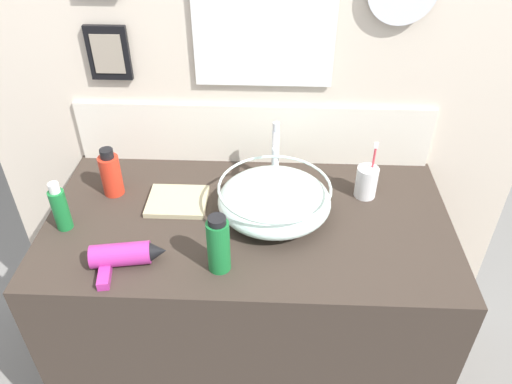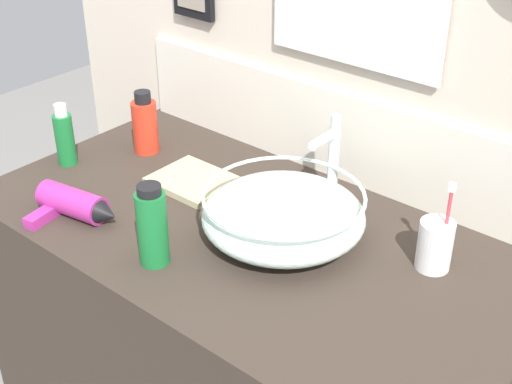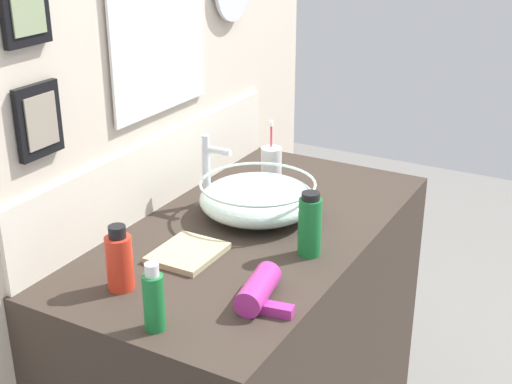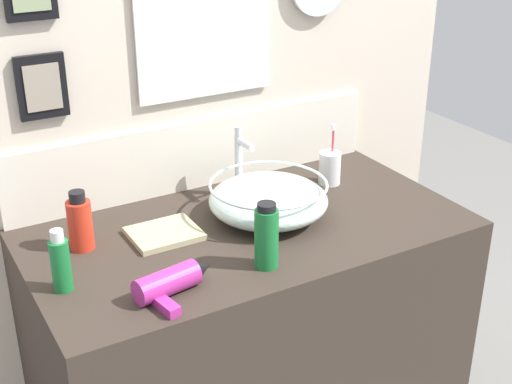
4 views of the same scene
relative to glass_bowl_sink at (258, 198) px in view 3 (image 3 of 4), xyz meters
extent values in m
cube|color=#382D26|center=(-0.08, -0.02, -0.49)|extent=(1.21, 0.64, 0.87)
cube|color=beige|center=(-0.08, 0.33, 0.26)|extent=(1.84, 0.06, 2.36)
cube|color=silver|center=(-0.08, 0.29, 0.05)|extent=(1.18, 0.02, 0.21)
cube|color=white|center=(-0.04, 0.29, 0.44)|extent=(0.36, 0.01, 0.36)
cube|color=white|center=(-0.04, 0.28, 0.44)|extent=(0.42, 0.01, 0.42)
cube|color=black|center=(-0.52, 0.28, 0.58)|extent=(0.13, 0.02, 0.17)
cube|color=gray|center=(-0.52, 0.28, 0.58)|extent=(0.09, 0.01, 0.12)
cube|color=black|center=(-0.52, 0.28, 0.33)|extent=(0.13, 0.02, 0.17)
cube|color=gray|center=(-0.52, 0.28, 0.33)|extent=(0.09, 0.01, 0.12)
ellipsoid|color=silver|center=(0.00, 0.00, 0.00)|extent=(0.34, 0.34, 0.11)
torus|color=silver|center=(0.00, 0.00, 0.05)|extent=(0.33, 0.33, 0.01)
torus|color=#B2B7BC|center=(0.00, 0.00, -0.05)|extent=(0.13, 0.13, 0.01)
cylinder|color=silver|center=(0.00, 0.17, 0.04)|extent=(0.02, 0.02, 0.19)
cylinder|color=silver|center=(0.00, 0.13, 0.12)|extent=(0.02, 0.08, 0.02)
cylinder|color=silver|center=(0.00, 0.17, 0.15)|extent=(0.02, 0.02, 0.03)
cylinder|color=#B22D8C|center=(-0.41, -0.22, -0.02)|extent=(0.16, 0.09, 0.06)
cone|color=black|center=(-0.31, -0.21, -0.02)|extent=(0.05, 0.06, 0.05)
cube|color=#B22D8C|center=(-0.44, -0.28, -0.04)|extent=(0.04, 0.09, 0.02)
cylinder|color=white|center=(0.29, 0.11, 0.00)|extent=(0.07, 0.07, 0.10)
cylinder|color=#D83F4C|center=(0.30, 0.12, 0.03)|extent=(0.01, 0.01, 0.17)
cube|color=white|center=(0.30, 0.12, 0.12)|extent=(0.01, 0.01, 0.02)
cylinder|color=red|center=(-0.51, 0.09, 0.01)|extent=(0.06, 0.06, 0.13)
cylinder|color=black|center=(-0.51, 0.09, 0.09)|extent=(0.04, 0.04, 0.03)
cylinder|color=#197233|center=(-0.14, -0.23, 0.02)|extent=(0.06, 0.06, 0.15)
cylinder|color=black|center=(-0.14, -0.23, 0.11)|extent=(0.05, 0.05, 0.02)
cylinder|color=#197233|center=(-0.61, -0.08, 0.01)|extent=(0.05, 0.05, 0.13)
cylinder|color=silver|center=(-0.61, -0.08, 0.09)|extent=(0.03, 0.03, 0.03)
cube|color=tan|center=(-0.30, 0.04, -0.05)|extent=(0.18, 0.15, 0.02)
camera|label=1|loc=(0.00, -1.16, 0.91)|focal=35.00mm
camera|label=2|loc=(0.75, -0.97, 0.77)|focal=50.00mm
camera|label=3|loc=(-1.64, -0.90, 0.81)|focal=50.00mm
camera|label=4|loc=(-0.92, -1.54, 0.86)|focal=50.00mm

